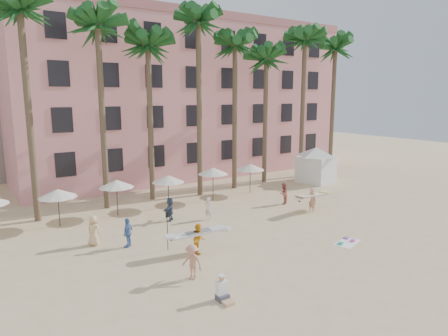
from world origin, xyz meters
TOP-DOWN VIEW (x-y plane):
  - ground at (0.00, 0.00)m, footprint 120.00×120.00m
  - pink_hotel at (7.00, 26.00)m, footprint 35.00×14.00m
  - palm_row at (0.51, 15.00)m, footprint 44.40×5.40m
  - umbrella_row at (-3.00, 12.50)m, footprint 22.50×2.70m
  - cabana at (15.23, 12.59)m, footprint 5.33×5.33m
  - beach_towel at (4.40, -0.14)m, footprint 2.02×1.51m
  - carrier_yellow at (7.36, 5.51)m, footprint 3.20×1.18m
  - carrier_white at (-3.64, 3.40)m, footprint 3.20×1.27m
  - beachgoers at (-2.81, 6.48)m, footprint 16.08×9.97m
  - paddle at (-4.86, 4.73)m, footprint 0.18×0.04m
  - seated_man at (-5.42, -1.68)m, footprint 0.49×0.86m

SIDE VIEW (x-z plane):
  - ground at x=0.00m, z-range 0.00..0.00m
  - beach_towel at x=4.40m, z-range -0.04..0.10m
  - seated_man at x=-5.42m, z-range -0.17..0.94m
  - beachgoers at x=-2.81m, z-range -0.04..1.73m
  - carrier_white at x=-3.64m, z-range 0.07..1.73m
  - carrier_yellow at x=7.36m, z-range 0.11..1.91m
  - paddle at x=-4.86m, z-range 0.30..2.52m
  - cabana at x=15.23m, z-range 0.32..3.82m
  - umbrella_row at x=-3.00m, z-range 0.97..3.69m
  - pink_hotel at x=7.00m, z-range 0.00..16.00m
  - palm_row at x=0.51m, z-range 4.82..21.12m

